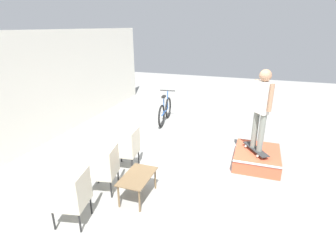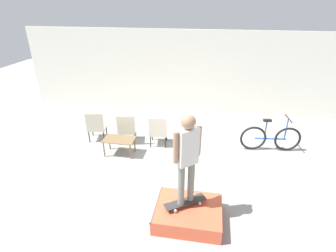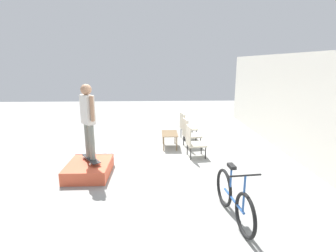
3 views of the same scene
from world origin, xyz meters
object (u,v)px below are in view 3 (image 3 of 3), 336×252
Objects in this scene: person_skater at (88,115)px; patio_chair_right at (193,141)px; coffee_table at (170,135)px; patio_chair_left at (186,126)px; patio_chair_center at (189,132)px; bicycle at (234,199)px; skateboard_on_ramp at (91,159)px; skate_ramp_box at (89,169)px.

person_skater is 1.93× the size of patio_chair_right.
patio_chair_left reaches higher than coffee_table.
patio_chair_center is at bearing 86.65° from person_skater.
person_skater is at bearing -131.06° from bicycle.
patio_chair_center is (-2.04, 2.71, -1.00)m from person_skater.
skateboard_on_ramp is at bearing 126.30° from patio_chair_left.
patio_chair_center is at bearing 168.34° from patio_chair_left.
skate_ramp_box is at bearing 126.35° from patio_chair_left.
skateboard_on_ramp is 3.39m from patio_chair_center.
person_skater is (-0.06, 0.05, 1.35)m from skate_ramp_box.
patio_chair_center is 0.56× the size of bicycle.
patio_chair_left is at bearing 97.59° from person_skater.
skate_ramp_box is 3.00m from coffee_table.
patio_chair_left is at bearing 177.19° from bicycle.
patio_chair_left is at bearing 145.70° from coffee_table.
patio_chair_left is 0.96m from patio_chair_center.
skate_ramp_box is 0.72× the size of person_skater.
patio_chair_left is at bearing -6.22° from patio_chair_right.
patio_chair_right is at bearing 33.35° from coffee_table.
coffee_table is at bearing 102.29° from skateboard_on_ramp.
patio_chair_right is at bearing 71.56° from person_skater.
person_skater reaches higher than bicycle.
patio_chair_right is at bearing 168.58° from patio_chair_center.
skateboard_on_ramp is at bearing 115.67° from patio_chair_center.
patio_chair_center reaches higher than skateboard_on_ramp.
patio_chair_center is at bearing 127.31° from skate_ramp_box.
person_skater is at bearing 126.30° from patio_chair_left.
coffee_table is at bearing 134.06° from patio_chair_left.
bicycle is (2.10, 2.99, -0.01)m from skateboard_on_ramp.
skateboard_on_ramp is 2.92m from patio_chair_right.
skateboard_on_ramp is at bearing 140.57° from skate_ramp_box.
patio_chair_right is at bearing 79.28° from skateboard_on_ramp.
patio_chair_left is 1.00× the size of patio_chair_right.
skate_ramp_box is 0.78× the size of bicycle.
skate_ramp_box is at bearing -129.84° from bicycle.
patio_chair_right is (0.97, 0.64, 0.09)m from coffee_table.
patio_chair_left is at bearing 137.99° from skate_ramp_box.
patio_chair_right is 0.56× the size of bicycle.
skate_ramp_box is at bearing -44.93° from coffee_table.
skate_ramp_box is 1.38× the size of patio_chair_right.
person_skater is 3.53m from patio_chair_center.
skateboard_on_ramp is 0.86× the size of patio_chair_left.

